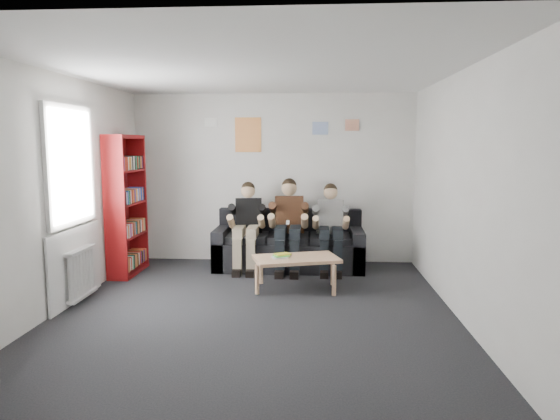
{
  "coord_description": "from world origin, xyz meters",
  "views": [
    {
      "loc": [
        0.65,
        -5.52,
        1.9
      ],
      "look_at": [
        0.19,
        1.3,
        1.0
      ],
      "focal_mm": 32.0,
      "sensor_mm": 36.0,
      "label": 1
    }
  ],
  "objects_px": {
    "person_right": "(331,228)",
    "person_middle": "(288,225)",
    "person_left": "(247,226)",
    "bookshelf": "(127,205)",
    "sofa": "(289,247)",
    "coffee_table": "(296,261)"
  },
  "relations": [
    {
      "from": "coffee_table",
      "to": "person_left",
      "type": "relative_size",
      "value": 0.81
    },
    {
      "from": "person_left",
      "to": "person_right",
      "type": "relative_size",
      "value": 1.01
    },
    {
      "from": "sofa",
      "to": "person_left",
      "type": "height_order",
      "value": "person_left"
    },
    {
      "from": "person_right",
      "to": "coffee_table",
      "type": "bearing_deg",
      "value": -109.65
    },
    {
      "from": "sofa",
      "to": "person_middle",
      "type": "xyz_separation_m",
      "value": [
        0.0,
        -0.21,
        0.37
      ]
    },
    {
      "from": "person_left",
      "to": "person_right",
      "type": "distance_m",
      "value": 1.26
    },
    {
      "from": "person_left",
      "to": "person_middle",
      "type": "distance_m",
      "value": 0.63
    },
    {
      "from": "bookshelf",
      "to": "person_middle",
      "type": "height_order",
      "value": "bookshelf"
    },
    {
      "from": "person_middle",
      "to": "person_right",
      "type": "xyz_separation_m",
      "value": [
        0.63,
        0.0,
        -0.03
      ]
    },
    {
      "from": "coffee_table",
      "to": "person_right",
      "type": "distance_m",
      "value": 1.15
    },
    {
      "from": "coffee_table",
      "to": "person_middle",
      "type": "bearing_deg",
      "value": 98.6
    },
    {
      "from": "bookshelf",
      "to": "person_right",
      "type": "distance_m",
      "value": 3.02
    },
    {
      "from": "sofa",
      "to": "person_left",
      "type": "distance_m",
      "value": 0.75
    },
    {
      "from": "sofa",
      "to": "person_right",
      "type": "distance_m",
      "value": 0.75
    },
    {
      "from": "bookshelf",
      "to": "person_left",
      "type": "height_order",
      "value": "bookshelf"
    },
    {
      "from": "coffee_table",
      "to": "person_right",
      "type": "relative_size",
      "value": 0.83
    },
    {
      "from": "coffee_table",
      "to": "person_middle",
      "type": "relative_size",
      "value": 0.78
    },
    {
      "from": "person_middle",
      "to": "person_right",
      "type": "bearing_deg",
      "value": -7.67
    },
    {
      "from": "person_right",
      "to": "person_middle",
      "type": "bearing_deg",
      "value": -173.77
    },
    {
      "from": "person_middle",
      "to": "person_right",
      "type": "height_order",
      "value": "person_middle"
    },
    {
      "from": "bookshelf",
      "to": "person_right",
      "type": "height_order",
      "value": "bookshelf"
    },
    {
      "from": "person_middle",
      "to": "person_left",
      "type": "bearing_deg",
      "value": 171.58
    }
  ]
}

